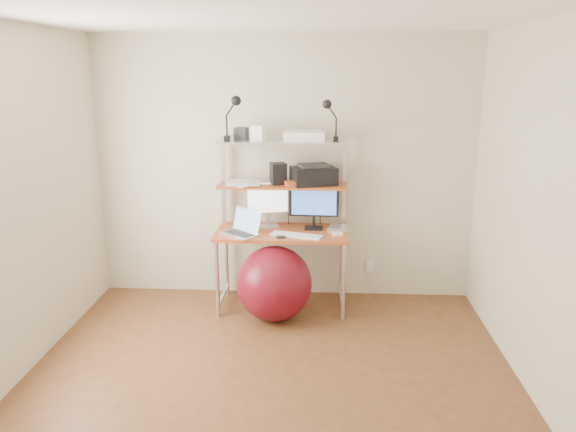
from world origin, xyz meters
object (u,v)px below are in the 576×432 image
object	(u,v)px
monitor_silver	(268,201)
laptop	(243,229)
monitor_black	(314,204)
exercise_ball	(274,284)
printer	(314,175)

from	to	relation	value
monitor_silver	laptop	world-z (taller)	monitor_silver
monitor_black	exercise_ball	xyz separation A→B (m)	(-0.34, -0.38, -0.63)
laptop	monitor_silver	bearing A→B (deg)	92.81
monitor_silver	printer	xyz separation A→B (m)	(0.42, -0.02, 0.25)
laptop	monitor_black	bearing A→B (deg)	59.59
monitor_black	exercise_ball	world-z (taller)	monitor_black
monitor_silver	printer	world-z (taller)	printer
monitor_silver	laptop	bearing A→B (deg)	-142.56
laptop	exercise_ball	bearing A→B (deg)	10.95
monitor_silver	monitor_black	xyz separation A→B (m)	(0.43, -0.04, -0.02)
printer	monitor_black	bearing A→B (deg)	-91.01
monitor_black	laptop	bearing A→B (deg)	-157.74
laptop	printer	distance (m)	0.80
monitor_silver	laptop	size ratio (longest dim) A/B	1.11
monitor_black	exercise_ball	size ratio (longest dim) A/B	0.68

